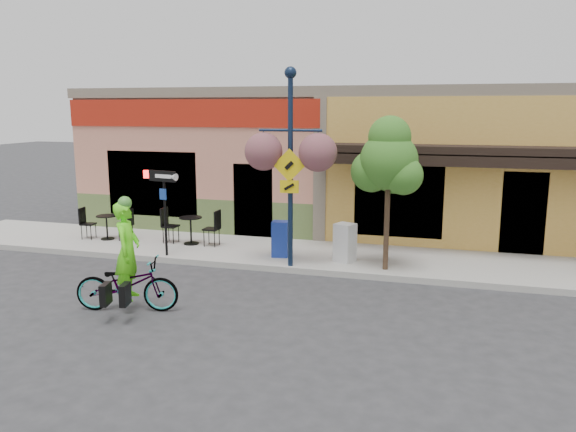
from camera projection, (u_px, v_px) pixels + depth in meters
The scene contains 13 objects.
ground at pixel (329, 283), 12.68m from camera, with size 90.00×90.00×0.00m, color #2D2D30.
sidewalk at pixel (345, 258), 14.55m from camera, with size 24.00×3.00×0.15m, color #9E9B93.
curb at pixel (334, 273), 13.18m from camera, with size 24.00×0.12×0.15m, color #A8A59E.
building at pixel (374, 157), 19.34m from camera, with size 18.20×8.20×4.50m, color tan, non-canonical shape.
bicycle at pixel (127, 284), 10.88m from camera, with size 0.70×2.01×1.05m, color maroon.
cyclist_rider at pixel (128, 264), 10.79m from camera, with size 0.69×0.46×1.90m, color #61FF1A.
lamp_post at pixel (290, 169), 13.11m from camera, with size 1.49×0.60×4.68m, color #111F38, non-canonical shape.
one_way_sign at pixel (165, 213), 14.31m from camera, with size 0.84×0.18×2.20m, color black, non-canonical shape.
cafe_set_left at pixel (107, 224), 16.21m from camera, with size 1.53×0.77×0.92m, color black, non-canonical shape.
cafe_set_right at pixel (191, 226), 15.62m from camera, with size 1.68×0.84×1.01m, color black, non-canonical shape.
newspaper_box_blue at pixel (280, 239), 14.33m from camera, with size 0.41×0.37×0.92m, color navy, non-canonical shape.
newspaper_box_grey at pixel (345, 243), 13.83m from camera, with size 0.45×0.41×0.96m, color silver, non-canonical shape.
street_tree at pixel (388, 193), 12.92m from camera, with size 1.42×1.42×3.63m, color #3D7A26, non-canonical shape.
Camera 1 is at (2.43, -11.95, 3.89)m, focal length 35.00 mm.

